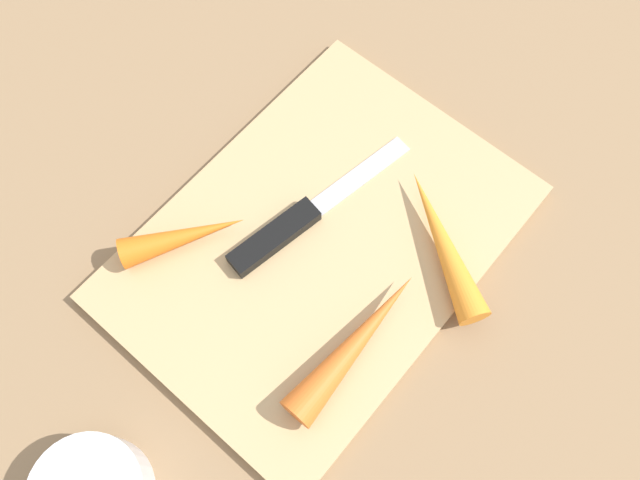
% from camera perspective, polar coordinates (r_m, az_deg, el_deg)
% --- Properties ---
extents(ground_plane, '(1.40, 1.40, 0.00)m').
position_cam_1_polar(ground_plane, '(0.59, 0.00, -0.44)').
color(ground_plane, '#8C6D4C').
extents(cutting_board, '(0.36, 0.26, 0.01)m').
position_cam_1_polar(cutting_board, '(0.58, 0.00, -0.22)').
color(cutting_board, tan).
rests_on(cutting_board, ground_plane).
extents(knife, '(0.20, 0.05, 0.01)m').
position_cam_1_polar(knife, '(0.58, -2.99, 1.02)').
color(knife, '#B7B7BC').
rests_on(knife, cutting_board).
extents(carrot_medium, '(0.10, 0.14, 0.03)m').
position_cam_1_polar(carrot_medium, '(0.57, 10.79, -0.25)').
color(carrot_medium, orange).
rests_on(carrot_medium, cutting_board).
extents(carrot_longest, '(0.15, 0.03, 0.03)m').
position_cam_1_polar(carrot_longest, '(0.53, 3.14, -9.08)').
color(carrot_longest, orange).
rests_on(carrot_longest, cutting_board).
extents(carrot_shortest, '(0.11, 0.08, 0.03)m').
position_cam_1_polar(carrot_shortest, '(0.58, -11.93, 0.29)').
color(carrot_shortest, orange).
rests_on(carrot_shortest, cutting_board).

